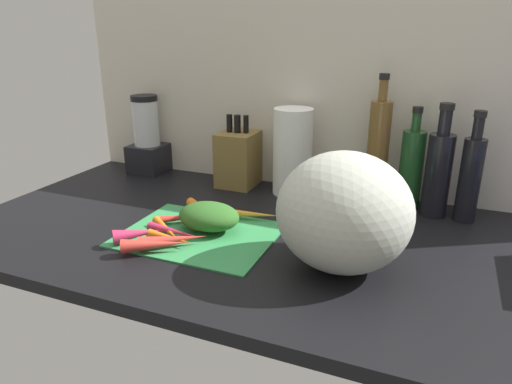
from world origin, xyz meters
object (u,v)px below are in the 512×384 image
at_px(carrot_5, 167,230).
at_px(bottle_1, 411,168).
at_px(cutting_board, 199,234).
at_px(paper_towel_roll, 293,152).
at_px(carrot_4, 173,231).
at_px(winter_squash, 344,212).
at_px(knife_block, 238,158).
at_px(carrot_8, 204,209).
at_px(carrot_3, 251,214).
at_px(bottle_3, 470,177).
at_px(carrot_2, 155,245).
at_px(carrot_1, 170,238).
at_px(carrot_0, 173,240).
at_px(bottle_2, 438,171).
at_px(blender_appliance, 147,140).
at_px(carrot_7, 187,217).
at_px(bottle_0, 378,151).
at_px(carrot_6, 137,234).

xyz_separation_m(carrot_5, bottle_1, (0.52, 0.42, 0.10)).
height_order(cutting_board, paper_towel_roll, paper_towel_roll).
relative_size(carrot_4, winter_squash, 0.51).
bearing_deg(knife_block, carrot_8, -84.75).
xyz_separation_m(carrot_3, bottle_3, (0.52, 0.22, 0.10)).
xyz_separation_m(carrot_2, carrot_5, (-0.03, 0.09, -0.01)).
distance_m(carrot_1, winter_squash, 0.41).
xyz_separation_m(carrot_0, bottle_2, (0.54, 0.44, 0.10)).
distance_m(carrot_2, winter_squash, 0.42).
bearing_deg(bottle_1, carrot_1, -136.56).
height_order(carrot_1, carrot_4, same).
xyz_separation_m(carrot_2, carrot_3, (0.13, 0.25, -0.00)).
relative_size(carrot_4, blender_appliance, 0.53).
bearing_deg(carrot_7, carrot_5, -94.14).
distance_m(carrot_2, carrot_8, 0.24).
distance_m(blender_appliance, bottle_0, 0.78).
height_order(knife_block, bottle_3, bottle_3).
height_order(carrot_4, bottle_0, bottle_0).
xyz_separation_m(carrot_8, paper_towel_roll, (0.16, 0.27, 0.11)).
bearing_deg(carrot_7, bottle_1, 32.93).
relative_size(carrot_1, bottle_1, 0.43).
bearing_deg(carrot_8, blender_appliance, 142.49).
relative_size(carrot_8, winter_squash, 0.51).
height_order(paper_towel_roll, bottle_1, bottle_1).
bearing_deg(carrot_8, carrot_4, -91.28).
height_order(carrot_3, carrot_6, carrot_6).
bearing_deg(bottle_0, paper_towel_roll, -178.25).
relative_size(cutting_board, carrot_1, 3.00).
bearing_deg(blender_appliance, bottle_2, -2.45).
xyz_separation_m(cutting_board, carrot_0, (-0.02, -0.09, 0.02)).
bearing_deg(bottle_0, bottle_2, -10.55).
bearing_deg(knife_block, carrot_4, -87.04).
bearing_deg(carrot_0, paper_towel_roll, 74.08).
distance_m(carrot_4, knife_block, 0.43).
height_order(carrot_3, bottle_0, bottle_0).
xyz_separation_m(carrot_6, paper_towel_roll, (0.23, 0.47, 0.10)).
distance_m(carrot_6, knife_block, 0.49).
distance_m(winter_squash, blender_appliance, 0.88).
relative_size(carrot_0, winter_squash, 0.56).
xyz_separation_m(winter_squash, paper_towel_roll, (-0.24, 0.40, 0.00)).
relative_size(carrot_5, winter_squash, 0.50).
bearing_deg(bottle_3, paper_towel_roll, 176.53).
xyz_separation_m(cutting_board, carrot_7, (-0.06, 0.05, 0.01)).
height_order(winter_squash, bottle_0, bottle_0).
xyz_separation_m(knife_block, bottle_1, (0.52, -0.00, 0.03)).
height_order(carrot_4, winter_squash, winter_squash).
bearing_deg(cutting_board, winter_squash, -3.78).
relative_size(carrot_8, bottle_0, 0.39).
xyz_separation_m(carrot_6, carrot_8, (0.07, 0.21, -0.00)).
distance_m(winter_squash, bottle_2, 0.42).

